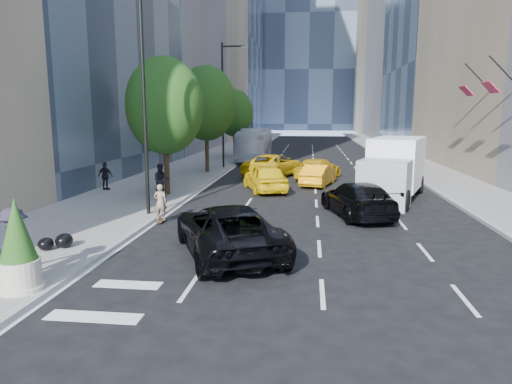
# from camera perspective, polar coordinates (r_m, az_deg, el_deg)

# --- Properties ---
(ground) EXTENTS (160.00, 160.00, 0.00)m
(ground) POSITION_cam_1_polar(r_m,az_deg,el_deg) (15.91, 4.29, -6.92)
(ground) COLOR black
(ground) RESTS_ON ground
(sidewalk_left) EXTENTS (6.00, 120.00, 0.15)m
(sidewalk_left) POSITION_cam_1_polar(r_m,az_deg,el_deg) (46.45, -5.28, 4.19)
(sidewalk_left) COLOR slate
(sidewalk_left) RESTS_ON ground
(sidewalk_right) EXTENTS (4.00, 120.00, 0.15)m
(sidewalk_right) POSITION_cam_1_polar(r_m,az_deg,el_deg) (46.41, 18.39, 3.73)
(sidewalk_right) COLOR slate
(sidewalk_right) RESTS_ON ground
(tower_left_end) EXTENTS (20.00, 28.00, 60.00)m
(tower_left_end) POSITION_cam_1_polar(r_m,az_deg,el_deg) (112.50, -5.50, 22.81)
(tower_left_end) COLOR #2D3746
(tower_left_end) RESTS_ON ground
(tower_right_far) EXTENTS (20.00, 24.00, 50.00)m
(tower_right_far) POSITION_cam_1_polar(r_m,az_deg,el_deg) (117.03, 18.19, 19.37)
(tower_right_far) COLOR #806E59
(tower_right_far) RESTS_ON ground
(lamp_near) EXTENTS (2.13, 0.22, 10.00)m
(lamp_near) POSITION_cam_1_polar(r_m,az_deg,el_deg) (20.47, -13.43, 13.01)
(lamp_near) COLOR black
(lamp_near) RESTS_ON sidewalk_left
(lamp_far) EXTENTS (2.13, 0.22, 10.00)m
(lamp_far) POSITION_cam_1_polar(r_m,az_deg,el_deg) (37.89, -3.91, 11.65)
(lamp_far) COLOR black
(lamp_far) RESTS_ON sidewalk_left
(tree_near) EXTENTS (4.20, 4.20, 7.46)m
(tree_near) POSITION_cam_1_polar(r_m,az_deg,el_deg) (25.45, -11.34, 10.51)
(tree_near) COLOR #2E2111
(tree_near) RESTS_ON sidewalk_left
(tree_mid) EXTENTS (4.50, 4.50, 7.99)m
(tree_mid) POSITION_cam_1_polar(r_m,az_deg,el_deg) (35.11, -6.25, 10.95)
(tree_mid) COLOR #2E2111
(tree_mid) RESTS_ON sidewalk_left
(tree_far) EXTENTS (3.90, 3.90, 6.92)m
(tree_far) POSITION_cam_1_polar(r_m,az_deg,el_deg) (47.87, -2.72, 9.84)
(tree_far) COLOR #2E2111
(tree_far) RESTS_ON sidewalk_left
(traffic_signal) EXTENTS (2.48, 0.53, 5.20)m
(traffic_signal) POSITION_cam_1_polar(r_m,az_deg,el_deg) (55.67, -0.53, 9.44)
(traffic_signal) COLOR black
(traffic_signal) RESTS_ON sidewalk_left
(facade_flags) EXTENTS (1.85, 13.30, 2.05)m
(facade_flags) POSITION_cam_1_polar(r_m,az_deg,el_deg) (27.20, 29.04, 12.00)
(facade_flags) COLOR black
(facade_flags) RESTS_ON ground
(skateboarder) EXTENTS (0.59, 0.40, 1.55)m
(skateboarder) POSITION_cam_1_polar(r_m,az_deg,el_deg) (19.62, -11.86, -1.57)
(skateboarder) COLOR #806950
(skateboarder) RESTS_ON ground
(black_sedan_lincoln) EXTENTS (4.90, 6.57, 1.66)m
(black_sedan_lincoln) POSITION_cam_1_polar(r_m,az_deg,el_deg) (14.94, -3.55, -4.72)
(black_sedan_lincoln) COLOR black
(black_sedan_lincoln) RESTS_ON ground
(black_sedan_mercedes) EXTENTS (3.45, 5.74, 1.56)m
(black_sedan_mercedes) POSITION_cam_1_polar(r_m,az_deg,el_deg) (20.94, 12.56, -0.87)
(black_sedan_mercedes) COLOR black
(black_sedan_mercedes) RESTS_ON ground
(taxi_a) EXTENTS (3.38, 5.17, 1.64)m
(taxi_a) POSITION_cam_1_polar(r_m,az_deg,el_deg) (27.11, 1.13, 1.84)
(taxi_a) COLOR yellow
(taxi_a) RESTS_ON ground
(taxi_b) EXTENTS (2.51, 4.43, 1.38)m
(taxi_b) POSITION_cam_1_polar(r_m,az_deg,el_deg) (29.49, 7.81, 2.14)
(taxi_b) COLOR #F49E0C
(taxi_b) RESTS_ON ground
(taxi_c) EXTENTS (4.69, 6.48, 1.64)m
(taxi_c) POSITION_cam_1_polar(r_m,az_deg,el_deg) (33.54, 2.21, 3.36)
(taxi_c) COLOR gold
(taxi_c) RESTS_ON ground
(taxi_d) EXTENTS (3.74, 5.45, 1.47)m
(taxi_d) POSITION_cam_1_polar(r_m,az_deg,el_deg) (32.30, 7.72, 2.88)
(taxi_d) COLOR #D39F0B
(taxi_d) RESTS_ON ground
(city_bus) EXTENTS (2.87, 11.33, 3.14)m
(city_bus) POSITION_cam_1_polar(r_m,az_deg,el_deg) (45.51, -0.13, 6.01)
(city_bus) COLOR silver
(city_bus) RESTS_ON ground
(box_truck) EXTENTS (4.59, 7.24, 3.26)m
(box_truck) POSITION_cam_1_polar(r_m,az_deg,el_deg) (25.53, 16.84, 2.83)
(box_truck) COLOR white
(box_truck) RESTS_ON ground
(pedestrian_a) EXTENTS (1.08, 0.99, 1.81)m
(pedestrian_a) POSITION_cam_1_polar(r_m,az_deg,el_deg) (24.67, -11.74, 1.39)
(pedestrian_a) COLOR black
(pedestrian_a) RESTS_ON sidewalk_left
(pedestrian_b) EXTENTS (1.02, 0.57, 1.64)m
(pedestrian_b) POSITION_cam_1_polar(r_m,az_deg,el_deg) (28.00, -18.30, 1.91)
(pedestrian_b) COLOR black
(pedestrian_b) RESTS_ON sidewalk_left
(pedestrian_c) EXTENTS (1.47, 1.14, 2.00)m
(pedestrian_c) POSITION_cam_1_polar(r_m,az_deg,el_deg) (13.65, -27.93, -5.87)
(pedestrian_c) COLOR #261F2F
(pedestrian_c) RESTS_ON sidewalk_left
(planter_shrub) EXTENTS (0.99, 0.99, 2.37)m
(planter_shrub) POSITION_cam_1_polar(r_m,az_deg,el_deg) (12.93, -27.60, -6.09)
(planter_shrub) COLOR #BBB29B
(planter_shrub) RESTS_ON sidewalk_left
(garbage_bags) EXTENTS (0.97, 0.93, 0.48)m
(garbage_bags) POSITION_cam_1_polar(r_m,az_deg,el_deg) (16.53, -23.64, -5.74)
(garbage_bags) COLOR black
(garbage_bags) RESTS_ON sidewalk_left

